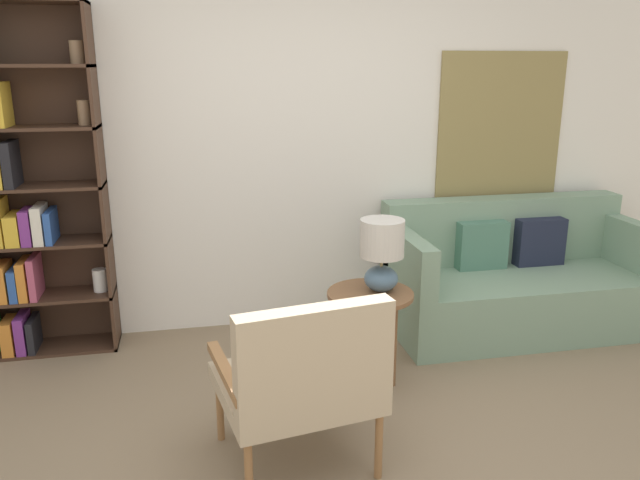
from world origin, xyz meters
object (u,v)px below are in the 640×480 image
at_px(couch, 515,281).
at_px(bookshelf, 18,195).
at_px(table_lamp, 382,250).
at_px(armchair, 303,375).
at_px(side_table, 370,303).

bearing_deg(couch, bookshelf, 175.67).
xyz_separation_m(bookshelf, table_lamp, (2.08, -0.84, -0.24)).
relative_size(bookshelf, armchair, 2.50).
bearing_deg(side_table, couch, 26.02).
xyz_separation_m(couch, side_table, (-1.25, -0.61, 0.17)).
xyz_separation_m(bookshelf, armchair, (1.48, -1.62, -0.55)).
distance_m(armchair, couch, 2.25).
bearing_deg(table_lamp, couch, 26.69).
height_order(bookshelf, armchair, bookshelf).
distance_m(armchair, side_table, 0.92).
relative_size(bookshelf, table_lamp, 5.19).
bearing_deg(bookshelf, table_lamp, -22.12).
distance_m(couch, side_table, 1.41).
distance_m(bookshelf, couch, 3.35).
distance_m(side_table, table_lamp, 0.32).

